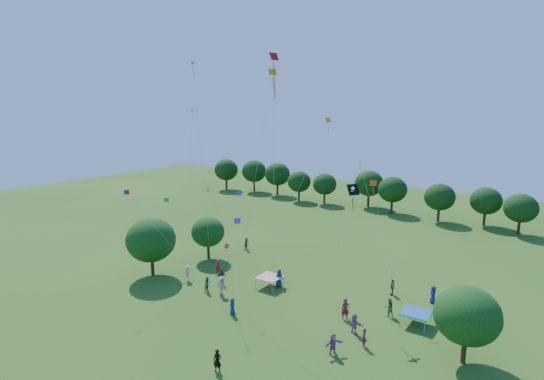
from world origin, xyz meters
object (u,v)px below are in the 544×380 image
at_px(near_tree_north, 208,232).
at_px(tent_blue, 416,313).
at_px(tent_red_stripe, 270,277).
at_px(near_tree_east, 467,316).
at_px(red_high_kite, 274,100).
at_px(near_tree_west, 151,240).
at_px(man_in_black, 217,361).
at_px(pirate_kite, 352,193).

xyz_separation_m(near_tree_north, tent_blue, (25.08, -1.71, -2.26)).
xyz_separation_m(tent_red_stripe, tent_blue, (14.32, 0.85, 0.00)).
bearing_deg(tent_red_stripe, near_tree_east, -8.21).
height_order(near_tree_east, red_high_kite, red_high_kite).
distance_m(near_tree_west, red_high_kite, 20.58).
height_order(man_in_black, pirate_kite, pirate_kite).
bearing_deg(man_in_black, near_tree_west, 134.47).
relative_size(pirate_kite, red_high_kite, 0.48).
bearing_deg(tent_blue, near_tree_west, -168.17).
bearing_deg(near_tree_west, near_tree_north, 79.34).
height_order(near_tree_east, tent_red_stripe, near_tree_east).
bearing_deg(near_tree_east, pirate_kite, 162.62).
distance_m(near_tree_east, man_in_black, 17.51).
bearing_deg(near_tree_north, pirate_kite, -6.04).
bearing_deg(near_tree_west, tent_red_stripe, 21.14).
xyz_separation_m(near_tree_north, near_tree_east, (29.46, -5.26, 0.31)).
bearing_deg(red_high_kite, tent_blue, 16.99).
bearing_deg(near_tree_west, pirate_kite, 14.30).
bearing_deg(red_high_kite, near_tree_west, -172.53).
distance_m(near_tree_north, tent_blue, 25.24).
bearing_deg(man_in_black, pirate_kite, 58.37).
distance_m(tent_blue, red_high_kite, 21.31).
bearing_deg(pirate_kite, red_high_kite, -150.76).
height_order(near_tree_east, pirate_kite, pirate_kite).
distance_m(tent_red_stripe, red_high_kite, 17.72).
height_order(tent_blue, pirate_kite, pirate_kite).
relative_size(near_tree_west, man_in_black, 3.87).
bearing_deg(near_tree_east, tent_blue, 140.99).
xyz_separation_m(near_tree_west, tent_red_stripe, (12.13, 4.69, -2.92)).
bearing_deg(red_high_kite, man_in_black, -75.78).
distance_m(man_in_black, red_high_kite, 20.71).
relative_size(near_tree_north, tent_red_stripe, 2.31).
distance_m(near_tree_east, tent_blue, 6.19).
bearing_deg(near_tree_west, tent_blue, 11.83).
bearing_deg(pirate_kite, near_tree_east, -17.38).
xyz_separation_m(near_tree_north, red_high_kite, (13.21, -5.34, 15.06)).
bearing_deg(tent_red_stripe, man_in_black, -69.04).
bearing_deg(near_tree_east, red_high_kite, -179.71).
bearing_deg(tent_blue, tent_red_stripe, -176.61).
relative_size(near_tree_north, tent_blue, 2.31).
relative_size(near_tree_east, tent_blue, 2.57).
xyz_separation_m(near_tree_west, man_in_black, (17.28, -8.75, -3.14)).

